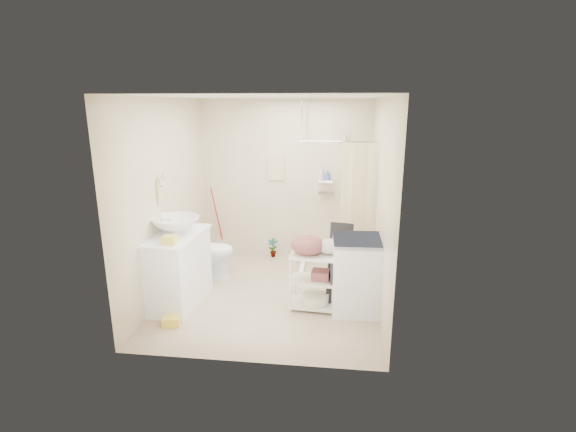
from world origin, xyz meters
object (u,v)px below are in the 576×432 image
toilet (207,251)px  washing_machine (358,274)px  vanity (177,269)px  laundry_rack (316,276)px

toilet → washing_machine: (2.18, -0.77, 0.06)m
vanity → laundry_rack: 1.78m
vanity → toilet: size_ratio=1.32×
toilet → vanity: bearing=166.3°
vanity → laundry_rack: vanity is taller
vanity → washing_machine: size_ratio=1.14×
toilet → laundry_rack: 1.86m
toilet → washing_machine: 2.31m
washing_machine → toilet: bearing=157.3°
washing_machine → laundry_rack: 0.52m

